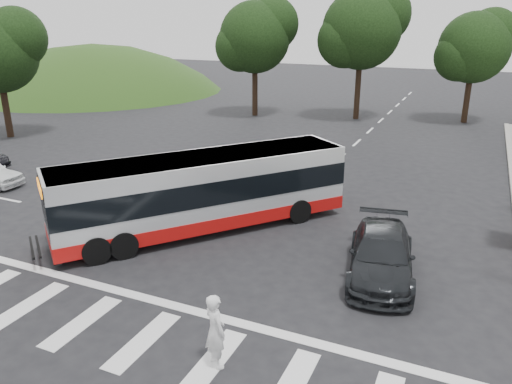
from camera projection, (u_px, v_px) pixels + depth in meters
The scene contains 9 objects.
ground at pixel (232, 258), 16.96m from camera, with size 140.00×140.00×0.00m, color black.
hillside_nw at pixel (96, 91), 55.13m from camera, with size 44.00×44.00×10.00m, color #1E3E14.
crosswalk_ladder at pixel (143, 341), 12.66m from camera, with size 18.00×2.60×0.01m, color silver.
tree_north_a at pixel (363, 28), 37.80m from camera, with size 6.60×6.15×10.17m.
tree_north_b at pixel (475, 46), 36.85m from camera, with size 5.72×5.33×8.43m.
tree_north_c at pixel (256, 36), 39.39m from camera, with size 6.16×5.74×9.30m.
transit_bus at pixel (203, 193), 18.88m from camera, with size 2.42×11.17×2.89m, color silver, non-canonical shape.
pedestrian at pixel (215, 331), 11.50m from camera, with size 0.68×0.45×1.88m, color white.
dark_sedan at pixel (381, 255), 15.66m from camera, with size 1.97×4.84×1.41m, color black.
Camera 1 is at (6.99, -13.56, 7.79)m, focal length 35.00 mm.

